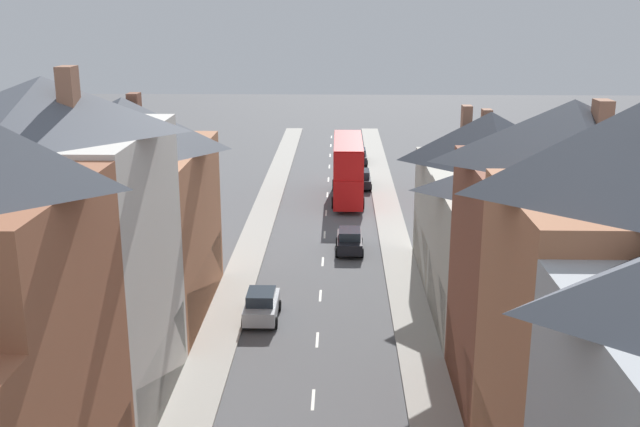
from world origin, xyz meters
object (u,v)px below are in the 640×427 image
(car_mid_black, at_px, (358,156))
(car_parked_left_b, at_px, (349,240))
(double_decker_bus_lead, at_px, (348,168))
(car_near_blue, at_px, (361,178))
(car_parked_left_a, at_px, (262,305))

(car_mid_black, xyz_separation_m, car_parked_left_b, (-1.30, -29.75, 0.02))
(double_decker_bus_lead, distance_m, car_parked_left_b, 14.40)
(car_parked_left_b, bearing_deg, car_mid_black, 87.50)
(double_decker_bus_lead, relative_size, car_mid_black, 2.39)
(car_near_blue, bearing_deg, car_parked_left_a, -101.48)
(car_near_blue, relative_size, car_parked_left_b, 1.15)
(car_near_blue, relative_size, car_parked_left_a, 1.19)
(car_parked_left_a, distance_m, car_parked_left_b, 12.62)
(car_near_blue, xyz_separation_m, car_mid_black, (0.00, 10.87, -0.03))
(double_decker_bus_lead, bearing_deg, car_parked_left_a, -100.70)
(car_near_blue, xyz_separation_m, car_parked_left_a, (-6.20, -30.52, 0.01))
(double_decker_bus_lead, bearing_deg, car_mid_black, 85.17)
(double_decker_bus_lead, relative_size, car_near_blue, 2.38)
(car_mid_black, bearing_deg, car_parked_left_b, -92.50)
(car_parked_left_a, xyz_separation_m, car_mid_black, (6.20, 41.38, -0.04))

